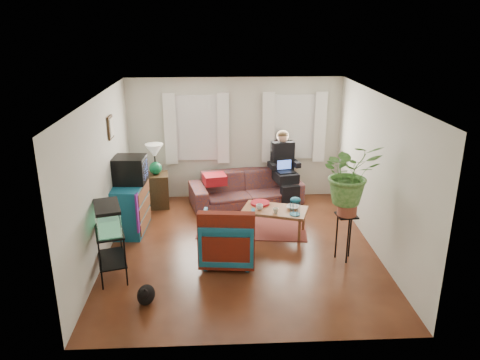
{
  "coord_description": "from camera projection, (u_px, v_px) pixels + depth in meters",
  "views": [
    {
      "loc": [
        -0.4,
        -7.2,
        3.75
      ],
      "look_at": [
        0.0,
        0.4,
        1.1
      ],
      "focal_mm": 35.0,
      "sensor_mm": 36.0,
      "label": 1
    }
  ],
  "objects": [
    {
      "name": "sofa",
      "position": [
        246.0,
        183.0,
        9.83
      ],
      "size": [
        2.45,
        1.38,
        0.91
      ],
      "primitive_type": "imported",
      "rotation": [
        0.0,
        0.0,
        0.21
      ],
      "color": "brown",
      "rests_on": "floor"
    },
    {
      "name": "armchair",
      "position": [
        228.0,
        236.0,
        7.49
      ],
      "size": [
        0.92,
        0.87,
        0.87
      ],
      "primitive_type": "imported",
      "rotation": [
        0.0,
        0.0,
        3.04
      ],
      "color": "#105D65",
      "rests_on": "floor"
    },
    {
      "name": "serape_throw",
      "position": [
        226.0,
        235.0,
        7.11
      ],
      "size": [
        0.89,
        0.29,
        0.72
      ],
      "primitive_type": "cube",
      "rotation": [
        0.0,
        0.0,
        -0.1
      ],
      "color": "#9E0A0A",
      "rests_on": "armchair"
    },
    {
      "name": "plant_stand",
      "position": [
        345.0,
        237.0,
        7.55
      ],
      "size": [
        0.36,
        0.36,
        0.79
      ],
      "primitive_type": "cube",
      "rotation": [
        0.0,
        0.0,
        0.09
      ],
      "color": "black",
      "rests_on": "floor"
    },
    {
      "name": "side_table",
      "position": [
        157.0,
        190.0,
        9.71
      ],
      "size": [
        0.53,
        0.53,
        0.71
      ],
      "primitive_type": "cube",
      "rotation": [
        0.0,
        0.0,
        0.1
      ],
      "color": "#432A19",
      "rests_on": "floor"
    },
    {
      "name": "crt_tv",
      "position": [
        130.0,
        170.0,
        8.43
      ],
      "size": [
        0.59,
        0.54,
        0.48
      ],
      "primitive_type": "cube",
      "rotation": [
        0.0,
        0.0,
        -0.06
      ],
      "color": "black",
      "rests_on": "dresser"
    },
    {
      "name": "aquarium_stand",
      "position": [
        111.0,
        254.0,
        7.01
      ],
      "size": [
        0.57,
        0.78,
        0.78
      ],
      "primitive_type": "cube",
      "rotation": [
        0.0,
        0.0,
        0.28
      ],
      "color": "black",
      "rests_on": "floor"
    },
    {
      "name": "window_left",
      "position": [
        197.0,
        128.0,
        9.83
      ],
      "size": [
        1.08,
        0.04,
        1.38
      ],
      "primitive_type": "cube",
      "color": "white",
      "rests_on": "wall_back"
    },
    {
      "name": "seated_person",
      "position": [
        284.0,
        169.0,
        9.96
      ],
      "size": [
        0.72,
        0.82,
        1.38
      ],
      "primitive_type": null,
      "rotation": [
        0.0,
        0.0,
        0.21
      ],
      "color": "black",
      "rests_on": "sofa"
    },
    {
      "name": "cup_b",
      "position": [
        276.0,
        211.0,
        8.26
      ],
      "size": [
        0.13,
        0.13,
        0.1
      ],
      "primitive_type": "imported",
      "rotation": [
        0.0,
        0.0,
        -0.33
      ],
      "color": "beige",
      "rests_on": "coffee_table"
    },
    {
      "name": "window_right",
      "position": [
        294.0,
        127.0,
        9.93
      ],
      "size": [
        1.08,
        0.04,
        1.38
      ],
      "primitive_type": "cube",
      "color": "white",
      "rests_on": "wall_back"
    },
    {
      "name": "dresser",
      "position": [
        131.0,
        207.0,
        8.57
      ],
      "size": [
        0.57,
        1.04,
        0.91
      ],
      "primitive_type": "cube",
      "rotation": [
        0.0,
        0.0,
        -0.06
      ],
      "color": "#116167",
      "rests_on": "floor"
    },
    {
      "name": "aquarium",
      "position": [
        108.0,
        218.0,
        6.82
      ],
      "size": [
        0.52,
        0.71,
        0.41
      ],
      "primitive_type": "cube",
      "rotation": [
        0.0,
        0.0,
        0.28
      ],
      "color": "#7FD899",
      "rests_on": "aquarium_stand"
    },
    {
      "name": "wall_left",
      "position": [
        101.0,
        179.0,
        7.5
      ],
      "size": [
        0.01,
        5.0,
        2.6
      ],
      "primitive_type": "cube",
      "color": "silver",
      "rests_on": "floor"
    },
    {
      "name": "potted_plant",
      "position": [
        349.0,
        183.0,
        7.24
      ],
      "size": [
        0.97,
        0.86,
        1.0
      ],
      "primitive_type": "imported",
      "rotation": [
        0.0,
        0.0,
        0.09
      ],
      "color": "#599947",
      "rests_on": "plant_stand"
    },
    {
      "name": "snack_tray",
      "position": [
        260.0,
        203.0,
        8.67
      ],
      "size": [
        0.45,
        0.45,
        0.04
      ],
      "primitive_type": "cylinder",
      "rotation": [
        0.0,
        0.0,
        -0.33
      ],
      "color": "#B21414",
      "rests_on": "coffee_table"
    },
    {
      "name": "coffee_table",
      "position": [
        274.0,
        221.0,
        8.53
      ],
      "size": [
        1.28,
        0.95,
        0.47
      ],
      "primitive_type": "cube",
      "rotation": [
        0.0,
        0.0,
        -0.33
      ],
      "color": "brown",
      "rests_on": "floor"
    },
    {
      "name": "picture_frame",
      "position": [
        111.0,
        127.0,
        8.09
      ],
      "size": [
        0.04,
        0.32,
        0.4
      ],
      "primitive_type": "cube",
      "color": "#3D2616",
      "rests_on": "wall_left"
    },
    {
      "name": "ceiling",
      "position": [
        241.0,
        96.0,
        7.18
      ],
      "size": [
        4.5,
        5.0,
        0.01
      ],
      "primitive_type": "cube",
      "color": "white",
      "rests_on": "wall_back"
    },
    {
      "name": "area_rug",
      "position": [
        253.0,
        222.0,
        9.05
      ],
      "size": [
        2.18,
        1.83,
        0.01
      ],
      "primitive_type": "cube",
      "rotation": [
        0.0,
        0.0,
        -0.12
      ],
      "color": "maroon",
      "rests_on": "floor"
    },
    {
      "name": "curtains_left",
      "position": [
        197.0,
        129.0,
        9.75
      ],
      "size": [
        1.36,
        0.06,
        1.5
      ],
      "primitive_type": "cube",
      "color": "white",
      "rests_on": "wall_back"
    },
    {
      "name": "birdcage",
      "position": [
        295.0,
        206.0,
        8.16
      ],
      "size": [
        0.24,
        0.24,
        0.33
      ],
      "primitive_type": null,
      "rotation": [
        0.0,
        0.0,
        -0.33
      ],
      "color": "#115B6B",
      "rests_on": "coffee_table"
    },
    {
      "name": "wall_back",
      "position": [
        235.0,
        139.0,
        9.97
      ],
      "size": [
        4.5,
        0.01,
        2.6
      ],
      "primitive_type": "cube",
      "color": "silver",
      "rests_on": "floor"
    },
    {
      "name": "bowl",
      "position": [
        293.0,
        207.0,
        8.46
      ],
      "size": [
        0.28,
        0.28,
        0.06
      ],
      "primitive_type": "imported",
      "rotation": [
        0.0,
        0.0,
        -0.33
      ],
      "color": "white",
      "rests_on": "coffee_table"
    },
    {
      "name": "curtains_right",
      "position": [
        294.0,
        128.0,
        9.85
      ],
      "size": [
        1.36,
        0.06,
        1.5
      ],
      "primitive_type": "cube",
      "color": "white",
      "rests_on": "wall_back"
    },
    {
      "name": "wall_right",
      "position": [
        377.0,
        174.0,
        7.72
      ],
      "size": [
        0.01,
        5.0,
        2.6
      ],
      "primitive_type": "cube",
      "color": "silver",
      "rests_on": "floor"
    },
    {
      "name": "black_cat",
      "position": [
        146.0,
        293.0,
        6.44
      ],
      "size": [
        0.27,
        0.39,
        0.32
      ],
      "primitive_type": "ellipsoid",
      "rotation": [
        0.0,
        0.0,
        -0.07
      ],
      "color": "black",
      "rests_on": "floor"
    },
    {
      "name": "table_lamp",
      "position": [
        155.0,
        160.0,
        9.49
      ],
      "size": [
        0.4,
        0.4,
        0.65
      ],
      "primitive_type": null,
      "rotation": [
        0.0,
        0.0,
        0.1
      ],
      "color": "white",
      "rests_on": "side_table"
    },
    {
      "name": "cup_a",
      "position": [
        260.0,
        207.0,
        8.41
      ],
      "size": [
        0.16,
        0.16,
        0.1
      ],
      "primitive_type": "imported",
      "rotation": [
        0.0,
        0.0,
        -0.33
      ],
      "color": "white",
      "rests_on": "coffee_table"
    },
    {
      "name": "floor",
      "position": [
        241.0,
        248.0,
        8.04
      ],
      "size": [
        4.5,
        5.0,
        0.01
      ],
      "primitive_type": "cube",
      "color": "#4F2B14",
      "rests_on": "ground"
    },
    {
      "name": "wall_front",
      "position": [
        253.0,
        248.0,
        5.25
      ],
      "size": [
        4.5,
        0.01,
        2.6
      ],
      "primitive_type": "cube",
      "color": "silver",
      "rests_on": "floor"
    }
  ]
}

